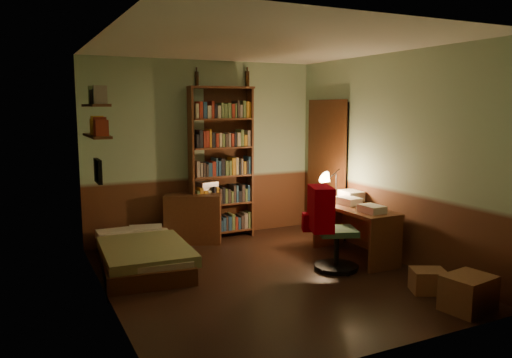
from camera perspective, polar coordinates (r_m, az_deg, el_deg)
name	(u,v)px	position (r m, az deg, el deg)	size (l,w,h in m)	color
floor	(266,277)	(5.86, 1.10, -11.13)	(3.50, 4.00, 0.02)	black
ceiling	(266,43)	(5.57, 1.17, 15.23)	(3.50, 4.00, 0.02)	silver
wall_back	(204,150)	(7.40, -6.02, 3.29)	(3.50, 0.02, 2.60)	#91AF8B
wall_left	(103,173)	(5.01, -17.06, 0.62)	(0.02, 4.00, 2.60)	#91AF8B
wall_right	(389,157)	(6.55, 14.96, 2.42)	(0.02, 4.00, 2.60)	#91AF8B
wall_front	(387,191)	(3.90, 14.77, -1.37)	(3.50, 0.02, 2.60)	#91AF8B
doorway	(328,169)	(7.59, 8.20, 1.10)	(0.06, 0.90, 2.00)	black
door_trim	(326,169)	(7.57, 7.99, 1.08)	(0.02, 0.98, 2.08)	#3D1E0D
bed	(142,246)	(6.26, -12.89, -7.47)	(0.94, 1.75, 0.52)	#63784A
dresser	(193,218)	(7.23, -7.19, -4.47)	(0.79, 0.39, 0.70)	#552D19
mini_stereo	(207,186)	(7.35, -5.66, -0.85)	(0.28, 0.21, 0.15)	#B2B2B7
bookshelf	(221,163)	(7.34, -3.99, 1.81)	(0.95, 0.30, 2.22)	#552D19
bottle_left	(197,79)	(7.30, -6.79, 11.29)	(0.06, 0.06, 0.21)	black
bottle_right	(247,79)	(7.60, -1.01, 11.33)	(0.06, 0.06, 0.24)	black
desk	(355,232)	(6.59, 11.22, -6.01)	(0.51, 1.23, 0.66)	#552D19
paper_stack	(351,195)	(6.99, 10.83, -1.86)	(0.24, 0.33, 0.13)	silver
desk_lamp	(336,178)	(7.03, 9.15, 0.06)	(0.17, 0.17, 0.57)	black
office_chair	(337,233)	(6.03, 9.23, -6.06)	(0.45, 0.40, 0.91)	#345B41
red_jacket	(313,172)	(5.93, 6.49, 0.79)	(0.24, 0.44, 0.52)	#B00011
wall_shelf_lower	(97,136)	(6.09, -17.72, 4.72)	(0.20, 0.90, 0.03)	#552D19
wall_shelf_upper	(96,105)	(6.08, -17.87, 8.01)	(0.20, 0.90, 0.03)	#552D19
framed_picture	(98,171)	(5.61, -17.61, 0.87)	(0.04, 0.32, 0.26)	black
cardboard_box_a	(468,293)	(5.28, 23.10, -11.91)	(0.46, 0.37, 0.34)	brown
cardboard_box_b	(428,281)	(5.65, 19.08, -10.94)	(0.34, 0.28, 0.24)	brown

